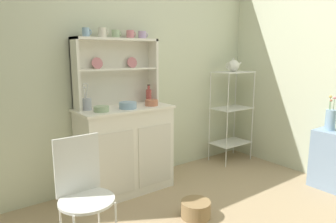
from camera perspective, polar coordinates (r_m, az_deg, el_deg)
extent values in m
cube|color=beige|center=(3.34, -5.98, 8.48)|extent=(3.84, 0.05, 2.50)
cube|color=white|center=(3.11, -8.00, -7.08)|extent=(0.91, 0.42, 0.86)
cube|color=silver|center=(2.85, -9.76, -9.74)|extent=(0.38, 0.01, 0.60)
cube|color=silver|center=(3.06, -2.42, -8.15)|extent=(0.38, 0.01, 0.60)
cube|color=white|center=(3.01, -8.21, 0.55)|extent=(0.94, 0.45, 0.02)
cube|color=silver|center=(3.15, -10.14, 7.26)|extent=(0.87, 0.02, 0.67)
cube|color=white|center=(2.91, -16.94, 6.68)|extent=(0.02, 0.18, 0.67)
cube|color=white|center=(3.29, -2.86, 7.57)|extent=(0.02, 0.18, 0.67)
cube|color=white|center=(3.07, -9.48, 7.83)|extent=(0.83, 0.16, 0.02)
cube|color=white|center=(3.07, -9.65, 13.19)|extent=(0.87, 0.18, 0.02)
cylinder|color=#D17A84|center=(3.02, -13.10, 8.78)|extent=(0.11, 0.03, 0.11)
cylinder|color=#D17A84|center=(3.20, -6.73, 9.08)|extent=(0.11, 0.03, 0.11)
cylinder|color=silver|center=(3.73, 11.03, -1.80)|extent=(0.01, 0.01, 1.16)
cylinder|color=silver|center=(4.09, 15.54, -0.89)|extent=(0.01, 0.01, 1.16)
cylinder|color=silver|center=(3.94, 7.81, -1.05)|extent=(0.01, 0.01, 1.16)
cylinder|color=silver|center=(4.28, 12.38, -0.25)|extent=(0.01, 0.01, 1.16)
cube|color=silver|center=(3.93, 12.07, 7.24)|extent=(0.50, 0.32, 0.01)
cube|color=silver|center=(3.99, 11.81, 0.62)|extent=(0.50, 0.32, 0.01)
cube|color=silver|center=(4.09, 11.57, -5.69)|extent=(0.50, 0.32, 0.01)
cylinder|color=white|center=(2.37, -12.77, -18.68)|extent=(0.01, 0.01, 0.45)
cylinder|color=white|center=(2.11, -14.95, -15.78)|extent=(0.36, 0.36, 0.02)
cube|color=white|center=(2.15, -16.58, -9.58)|extent=(0.31, 0.02, 0.40)
cylinder|color=#93754C|center=(2.75, 5.21, -17.71)|extent=(0.26, 0.26, 0.14)
cylinder|color=#8EB2D1|center=(2.95, -15.12, 14.11)|extent=(0.07, 0.07, 0.08)
torus|color=#8EB2D1|center=(2.97, -14.32, 14.21)|extent=(0.01, 0.05, 0.05)
cylinder|color=silver|center=(3.01, -12.19, 14.24)|extent=(0.08, 0.08, 0.09)
torus|color=silver|center=(3.03, -11.32, 14.33)|extent=(0.01, 0.05, 0.05)
cylinder|color=#9EB78E|center=(3.07, -9.75, 14.11)|extent=(0.08, 0.08, 0.08)
torus|color=#9EB78E|center=(3.10, -8.93, 14.18)|extent=(0.01, 0.04, 0.04)
cylinder|color=#D17A84|center=(3.15, -7.09, 14.13)|extent=(0.08, 0.08, 0.08)
torus|color=#D17A84|center=(3.17, -6.32, 14.19)|extent=(0.01, 0.05, 0.05)
cylinder|color=#B79ECC|center=(3.22, -4.82, 14.07)|extent=(0.08, 0.08, 0.08)
torus|color=#B79ECC|center=(3.25, -4.04, 14.12)|extent=(0.01, 0.04, 0.04)
cylinder|color=#9EB78E|center=(2.82, -12.34, 0.47)|extent=(0.14, 0.14, 0.05)
cylinder|color=#8EB2D1|center=(2.94, -7.53, 1.16)|extent=(0.17, 0.17, 0.06)
cylinder|color=#C67556|center=(3.08, -3.11, 1.66)|extent=(0.13, 0.13, 0.06)
cylinder|color=#B74C47|center=(3.24, -3.61, 2.86)|extent=(0.06, 0.06, 0.14)
cylinder|color=#B74C47|center=(3.23, -3.63, 4.48)|extent=(0.03, 0.03, 0.04)
cylinder|color=#4C382D|center=(3.23, -3.64, 4.96)|extent=(0.03, 0.03, 0.01)
cylinder|color=#B2B7C6|center=(2.92, -14.89, 1.32)|extent=(0.08, 0.08, 0.11)
cylinder|color=silver|center=(2.94, -14.97, 3.06)|extent=(0.04, 0.02, 0.19)
ellipsoid|color=silver|center=(2.92, -15.07, 5.06)|extent=(0.02, 0.01, 0.01)
cylinder|color=silver|center=(2.90, -15.36, 2.96)|extent=(0.01, 0.03, 0.20)
ellipsoid|color=silver|center=(2.89, -15.46, 5.00)|extent=(0.02, 0.01, 0.01)
cylinder|color=silver|center=(2.89, -15.20, 2.61)|extent=(0.03, 0.03, 0.16)
ellipsoid|color=silver|center=(2.88, -15.29, 4.31)|extent=(0.02, 0.01, 0.01)
sphere|color=white|center=(3.93, 12.12, 8.38)|extent=(0.15, 0.15, 0.15)
sphere|color=silver|center=(3.93, 12.17, 9.59)|extent=(0.02, 0.02, 0.02)
cylinder|color=white|center=(4.01, 13.11, 8.54)|extent=(0.09, 0.02, 0.07)
torus|color=white|center=(3.86, 11.28, 8.38)|extent=(0.01, 0.09, 0.09)
cylinder|color=#8EB2D1|center=(3.53, 28.08, -1.40)|extent=(0.10, 0.10, 0.21)
cylinder|color=#4C844C|center=(3.50, 28.00, 1.24)|extent=(0.00, 0.01, 0.15)
sphere|color=#DBB760|center=(3.49, 28.11, 2.48)|extent=(0.03, 0.03, 0.03)
cylinder|color=#4C844C|center=(3.48, 28.11, 0.89)|extent=(0.00, 0.01, 0.12)
sphere|color=#C67556|center=(3.48, 28.20, 1.84)|extent=(0.02, 0.02, 0.02)
cylinder|color=#4C844C|center=(3.51, 28.60, 1.10)|extent=(0.00, 0.01, 0.14)
sphere|color=#D17A84|center=(3.50, 28.71, 2.23)|extent=(0.03, 0.03, 0.03)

